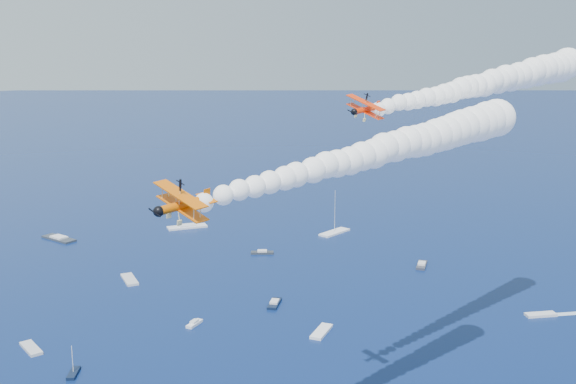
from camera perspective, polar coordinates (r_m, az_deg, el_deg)
biplane_lead at (r=110.95m, az=6.53°, el=6.85°), size 8.02×9.51×6.80m
biplane_trail at (r=83.26m, az=-8.66°, el=-1.05°), size 9.87×11.38×7.75m
smoke_trail_lead at (r=139.47m, az=16.27°, el=8.71°), size 73.22×34.01×12.46m
smoke_trail_trail at (r=105.91m, az=7.58°, el=3.40°), size 73.14×32.07×12.46m
spectator_boats at (r=210.64m, az=-12.76°, el=-7.35°), size 190.42×156.59×0.70m
boat_wakes at (r=221.07m, az=-18.84°, el=-6.85°), size 221.04×190.02×0.04m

